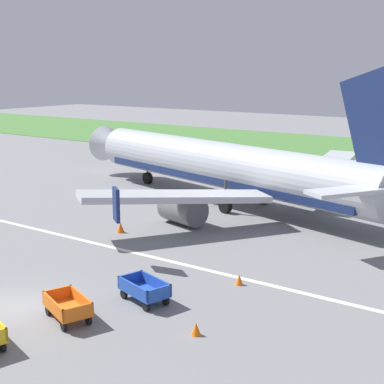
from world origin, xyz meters
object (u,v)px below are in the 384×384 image
baggage_cart_fourth_in_row (144,289)px  traffic_cone_near_plane (120,227)px  traffic_cone_by_carts (196,329)px  airplane (233,168)px  traffic_cone_mid_apron (239,280)px  baggage_cart_third_in_row (67,307)px

baggage_cart_fourth_in_row → traffic_cone_near_plane: (-8.73, 8.02, -0.25)m
baggage_cart_fourth_in_row → traffic_cone_by_carts: baggage_cart_fourth_in_row is taller
airplane → traffic_cone_near_plane: airplane is taller
airplane → traffic_cone_by_carts: airplane is taller
traffic_cone_near_plane → traffic_cone_mid_apron: size_ratio=1.27×
airplane → traffic_cone_mid_apron: size_ratio=67.20×
traffic_cone_by_carts → traffic_cone_near_plane: bearing=143.3°
traffic_cone_mid_apron → baggage_cart_third_in_row: bearing=-117.7°
airplane → traffic_cone_near_plane: bearing=-101.0°
airplane → traffic_cone_by_carts: (10.57, -20.56, -2.78)m
airplane → baggage_cart_third_in_row: bearing=-77.3°
traffic_cone_near_plane → traffic_cone_by_carts: bearing=-36.7°
traffic_cone_mid_apron → baggage_cart_fourth_in_row: bearing=-120.8°
baggage_cart_third_in_row → traffic_cone_by_carts: baggage_cart_third_in_row is taller
traffic_cone_by_carts → baggage_cart_third_in_row: bearing=-159.9°
traffic_cone_mid_apron → traffic_cone_near_plane: bearing=162.4°
baggage_cart_third_in_row → traffic_cone_mid_apron: 8.91m
baggage_cart_third_in_row → traffic_cone_by_carts: bearing=20.1°
airplane → traffic_cone_mid_apron: (9.21, -14.68, -2.78)m
airplane → baggage_cart_fourth_in_row: size_ratio=10.29×
baggage_cart_fourth_in_row → baggage_cart_third_in_row: bearing=-113.4°
baggage_cart_third_in_row → traffic_cone_near_plane: bearing=122.2°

